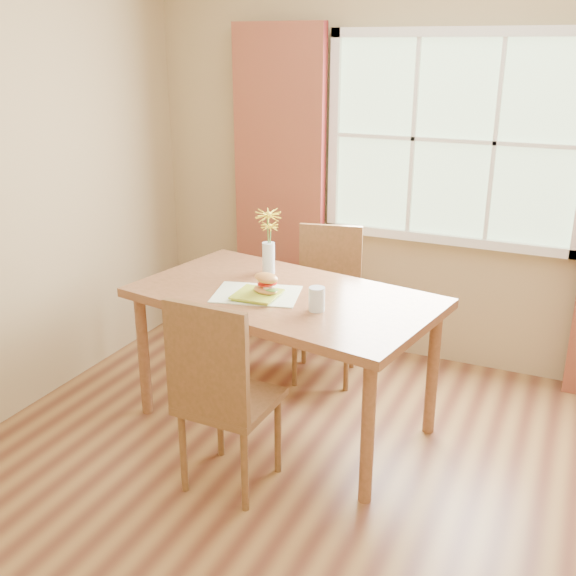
% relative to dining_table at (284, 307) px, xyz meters
% --- Properties ---
extents(room, '(4.24, 3.84, 2.74)m').
position_rel_dining_table_xyz_m(room, '(0.62, -0.70, 0.64)').
color(room, brown).
rests_on(room, ground).
extents(window, '(1.62, 0.06, 1.32)m').
position_rel_dining_table_xyz_m(window, '(0.62, 1.17, 0.79)').
color(window, '#A8CD9B').
rests_on(window, room).
extents(curtain_left, '(0.65, 0.08, 2.20)m').
position_rel_dining_table_xyz_m(curtain_left, '(-0.53, 1.08, 0.39)').
color(curtain_left, maroon).
rests_on(curtain_left, room).
extents(dining_table, '(1.76, 1.18, 0.79)m').
position_rel_dining_table_xyz_m(dining_table, '(0.00, 0.00, 0.00)').
color(dining_table, brown).
rests_on(dining_table, room).
extents(chair_near, '(0.43, 0.43, 1.01)m').
position_rel_dining_table_xyz_m(chair_near, '(-0.00, -0.71, -0.16)').
color(chair_near, brown).
rests_on(chair_near, room).
extents(chair_far, '(0.49, 0.49, 0.98)m').
position_rel_dining_table_xyz_m(chair_far, '(-0.02, 0.70, -0.17)').
color(chair_far, brown).
rests_on(chair_far, room).
extents(placemat, '(0.52, 0.43, 0.01)m').
position_rel_dining_table_xyz_m(placemat, '(-0.13, -0.08, 0.08)').
color(placemat, '#EDF1CC').
rests_on(placemat, dining_table).
extents(plate, '(0.24, 0.24, 0.01)m').
position_rel_dining_table_xyz_m(plate, '(-0.10, -0.12, 0.09)').
color(plate, '#A3BB2E').
rests_on(plate, placemat).
extents(croissant_sandwich, '(0.18, 0.15, 0.11)m').
position_rel_dining_table_xyz_m(croissant_sandwich, '(-0.07, -0.08, 0.15)').
color(croissant_sandwich, '#EE9751').
rests_on(croissant_sandwich, plate).
extents(water_glass, '(0.08, 0.08, 0.12)m').
position_rel_dining_table_xyz_m(water_glass, '(0.25, -0.16, 0.14)').
color(water_glass, silver).
rests_on(water_glass, dining_table).
extents(flower_vase, '(0.15, 0.15, 0.38)m').
position_rel_dining_table_xyz_m(flower_vase, '(-0.23, 0.28, 0.31)').
color(flower_vase, silver).
rests_on(flower_vase, dining_table).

